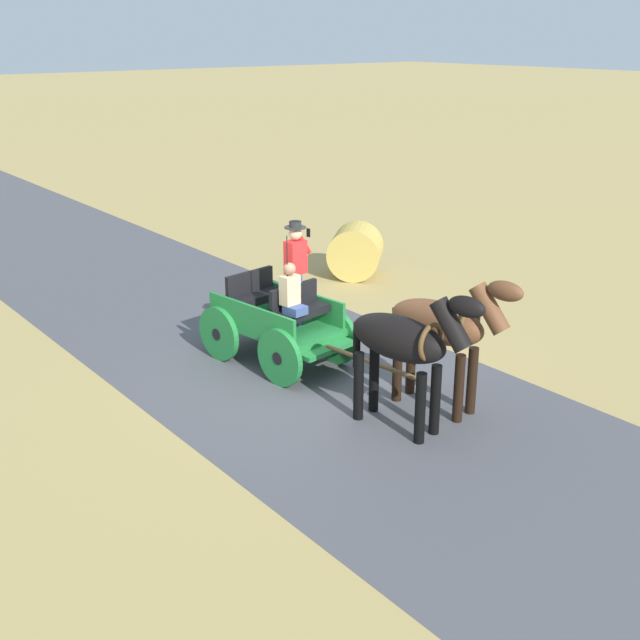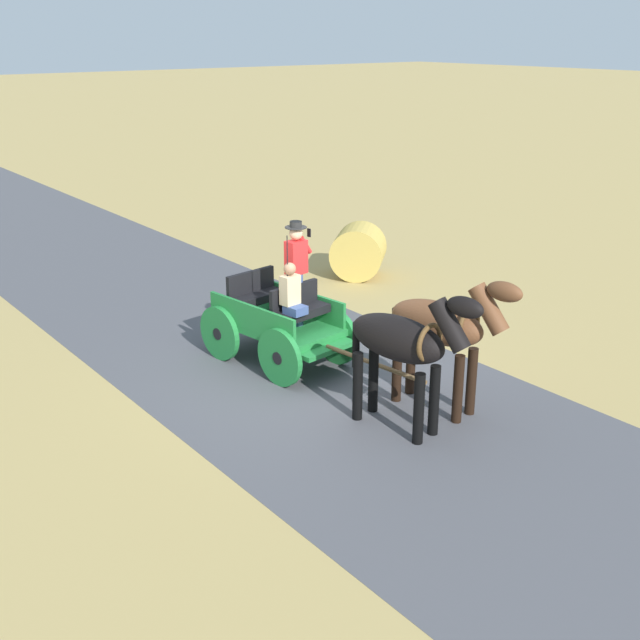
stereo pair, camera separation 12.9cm
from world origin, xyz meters
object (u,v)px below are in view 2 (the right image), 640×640
object	(u,v)px
horse_off_side	(403,343)
hay_bale	(358,251)
horse_drawn_carriage	(281,318)
horse_near_side	(443,327)

from	to	relation	value
horse_off_side	hay_bale	bearing A→B (deg)	-125.54
horse_drawn_carriage	horse_near_side	distance (m)	3.10
horse_drawn_carriage	horse_off_side	xyz separation A→B (m)	(0.05, 3.06, 0.51)
horse_drawn_carriage	horse_off_side	distance (m)	3.10
horse_drawn_carriage	horse_off_side	bearing A→B (deg)	89.08
horse_near_side	horse_off_side	distance (m)	0.90
horse_drawn_carriage	horse_near_side	xyz separation A→B (m)	(-0.84, 2.94, 0.51)
horse_drawn_carriage	horse_off_side	world-z (taller)	horse_drawn_carriage
horse_drawn_carriage	horse_off_side	size ratio (longest dim) A/B	2.04
horse_drawn_carriage	hay_bale	size ratio (longest dim) A/B	3.76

